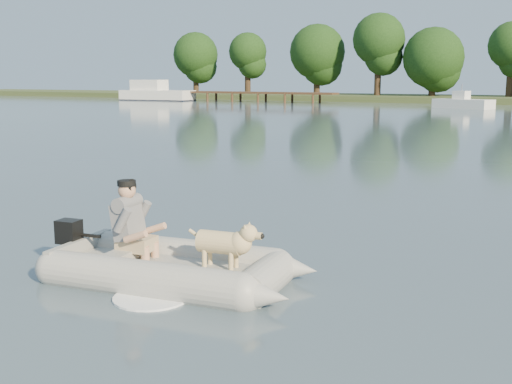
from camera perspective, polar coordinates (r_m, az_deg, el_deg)
The scene contains 8 objects.
water at distance 8.99m, azimuth -8.84°, elevation -6.38°, with size 160.00×160.00×0.00m, color slate.
dock at distance 66.67m, azimuth -0.25°, elevation 8.45°, with size 18.00×2.00×1.04m, color #4C331E, non-canonical shape.
dinghy at distance 8.11m, azimuth -7.35°, elevation -4.01°, with size 4.41×2.94×1.33m, color #9A9995, non-canonical shape.
man at distance 8.45m, azimuth -11.21°, elevation -2.30°, with size 0.69×0.60×1.03m, color slate, non-canonical shape.
dog at distance 7.90m, azimuth -3.21°, elevation -4.85°, with size 0.89×0.32×0.60m, color #D3B979, non-canonical shape.
outboard_motor at distance 9.04m, azimuth -16.23°, elevation -4.62°, with size 0.40×0.28×0.75m, color black, non-canonical shape.
cabin_cruiser at distance 71.44m, azimuth -8.79°, elevation 8.93°, with size 8.56×3.06×2.65m, color white, non-canonical shape.
motorboat at distance 55.46m, azimuth 17.96°, elevation 8.06°, with size 4.93×1.90×2.09m, color white, non-canonical shape.
Camera 1 is at (5.16, -6.90, 2.54)m, focal length 45.00 mm.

